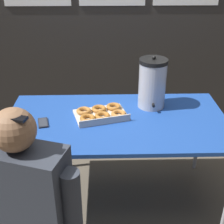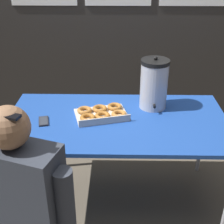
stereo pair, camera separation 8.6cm
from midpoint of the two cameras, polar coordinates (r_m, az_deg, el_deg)
The scene contains 6 objects.
ground_plane at distance 2.63m, azimuth -0.21°, elevation -15.38°, with size 12.00×12.00×0.00m, color brown.
folding_table at distance 2.21m, azimuth -0.24°, elevation -2.30°, with size 1.56×0.83×0.73m.
donut_box at distance 2.23m, azimuth -3.14°, elevation -0.32°, with size 0.42×0.34×0.05m.
coffee_urn at distance 2.31m, azimuth 6.30°, elevation 5.23°, with size 0.21×0.23×0.40m.
cell_phone at distance 2.20m, azimuth -13.59°, elevation -1.93°, with size 0.09×0.14×0.01m.
person_seated at distance 1.79m, azimuth -16.38°, elevation -17.80°, with size 0.58×0.35×1.20m.
Camera 1 is at (-0.09, -1.90, 1.82)m, focal length 50.00 mm.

